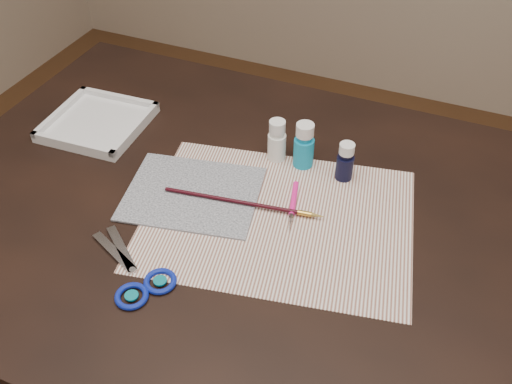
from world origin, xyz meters
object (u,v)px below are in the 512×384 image
at_px(paint_bottle_white, 277,140).
at_px(paint_bottle_cyan, 304,145).
at_px(paint_bottle_navy, 345,162).
at_px(paper, 278,219).
at_px(palette_tray, 98,122).
at_px(canvas, 193,193).
at_px(scissors, 123,266).

height_order(paint_bottle_white, paint_bottle_cyan, paint_bottle_cyan).
relative_size(paint_bottle_white, paint_bottle_navy, 1.10).
height_order(paper, palette_tray, palette_tray).
relative_size(canvas, paint_bottle_navy, 3.03).
height_order(paint_bottle_navy, scissors, paint_bottle_navy).
bearing_deg(paper, paint_bottle_white, 112.11).
bearing_deg(canvas, paint_bottle_white, 57.58).
bearing_deg(canvas, paper, 0.71).
xyz_separation_m(paint_bottle_white, paint_bottle_navy, (0.14, -0.01, -0.00)).
distance_m(paint_bottle_navy, scissors, 0.46).
height_order(paper, canvas, canvas).
distance_m(paper, canvas, 0.17).
distance_m(paper, paint_bottle_white, 0.18).
distance_m(paint_bottle_white, palette_tray, 0.41).
relative_size(paper, paint_bottle_cyan, 4.89).
xyz_separation_m(paper, paint_bottle_cyan, (-0.01, 0.17, 0.05)).
bearing_deg(paint_bottle_cyan, canvas, -134.26).
xyz_separation_m(paper, paint_bottle_white, (-0.07, 0.16, 0.04)).
bearing_deg(scissors, paint_bottle_white, -84.74).
distance_m(paint_bottle_navy, palette_tray, 0.55).
distance_m(paint_bottle_white, paint_bottle_cyan, 0.06).
bearing_deg(scissors, canvas, -71.85).
xyz_separation_m(scissors, palette_tray, (-0.27, 0.33, 0.01)).
height_order(paint_bottle_white, palette_tray, paint_bottle_white).
relative_size(paint_bottle_cyan, palette_tray, 0.49).
distance_m(paint_bottle_cyan, paint_bottle_navy, 0.09).
xyz_separation_m(paper, palette_tray, (-0.47, 0.12, 0.01)).
xyz_separation_m(canvas, paint_bottle_navy, (0.25, 0.16, 0.04)).
relative_size(paint_bottle_navy, scissors, 0.39).
xyz_separation_m(canvas, palette_tray, (-0.30, 0.12, 0.01)).
bearing_deg(paint_bottle_cyan, paper, -86.52).
bearing_deg(paint_bottle_white, palette_tray, -173.27).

